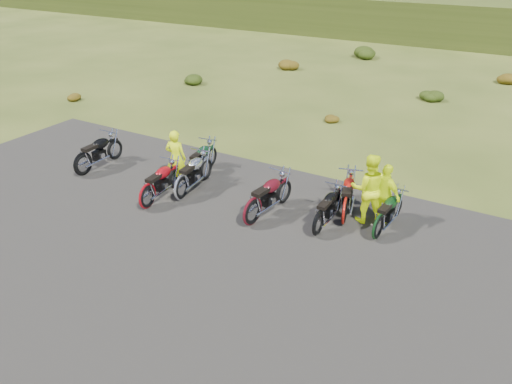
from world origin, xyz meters
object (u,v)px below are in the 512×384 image
Objects in this scene: motorcycle_0 at (85,176)px; motorcycle_7 at (376,239)px; motorcycle_3 at (182,200)px; person_middle at (176,159)px.

motorcycle_7 is at bearing -85.23° from motorcycle_0.
motorcycle_0 reaches higher than motorcycle_7.
motorcycle_0 is 3.77m from motorcycle_3.
motorcycle_3 reaches higher than motorcycle_7.
person_middle reaches higher than motorcycle_3.
motorcycle_3 is at bearing -87.61° from motorcycle_0.
motorcycle_3 is at bearing 102.73° from motorcycle_7.
motorcycle_0 is 9.44m from motorcycle_7.
person_middle reaches higher than motorcycle_7.
motorcycle_0 reaches higher than motorcycle_3.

